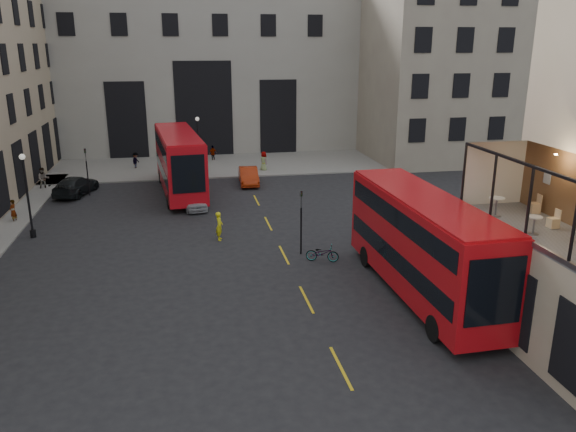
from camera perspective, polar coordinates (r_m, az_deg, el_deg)
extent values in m
plane|color=black|center=(22.57, 10.43, -14.42)|extent=(140.00, 140.00, 0.00)
cube|color=black|center=(23.77, 22.10, -8.32)|extent=(0.08, 9.20, 3.00)
cube|color=beige|center=(27.32, 20.22, 4.12)|extent=(3.00, 0.04, 2.90)
cube|color=black|center=(22.99, 26.84, 4.74)|extent=(3.00, 10.00, 0.04)
cube|color=slate|center=(22.81, 22.90, -2.15)|extent=(0.12, 10.00, 0.18)
cube|color=black|center=(22.13, 23.72, 4.59)|extent=(0.12, 10.00, 0.10)
cube|color=beige|center=(26.59, 24.84, 3.58)|extent=(0.04, 0.45, 0.55)
cylinder|color=#FFD899|center=(25.04, 25.58, 5.67)|extent=(0.12, 0.12, 0.05)
cube|color=tan|center=(24.50, 25.19, -7.31)|extent=(3.00, 11.00, 4.50)
cube|color=slate|center=(23.71, 25.89, -2.22)|extent=(3.00, 10.00, 0.10)
cube|color=gray|center=(65.93, -8.89, 14.58)|extent=(34.00, 10.00, 18.00)
cube|color=black|center=(61.20, -8.53, 10.65)|extent=(6.00, 0.12, 10.00)
cube|color=black|center=(61.53, -16.04, 9.28)|extent=(4.00, 0.12, 8.00)
cube|color=black|center=(62.15, -0.99, 10.00)|extent=(4.00, 0.12, 8.00)
cube|color=gray|center=(64.01, 15.18, 15.03)|extent=(16.00, 18.00, 20.00)
cube|color=slate|center=(57.05, -9.10, 5.13)|extent=(40.00, 12.00, 0.12)
cylinder|color=black|center=(32.20, 1.33, -1.54)|extent=(0.10, 0.10, 2.80)
imported|color=black|center=(31.64, 1.36, 1.72)|extent=(0.16, 0.20, 1.00)
cylinder|color=black|center=(47.59, -19.66, 3.61)|extent=(0.10, 0.10, 2.80)
imported|color=black|center=(47.21, -19.89, 5.85)|extent=(0.16, 0.20, 1.00)
cylinder|color=black|center=(38.22, -24.90, 1.57)|extent=(0.14, 0.14, 5.00)
cylinder|color=black|center=(38.82, -24.49, -1.63)|extent=(0.36, 0.36, 0.50)
sphere|color=silver|center=(37.67, -25.40, 5.45)|extent=(0.36, 0.36, 0.36)
cylinder|color=black|center=(52.66, -9.07, 6.85)|extent=(0.14, 0.14, 5.00)
cylinder|color=black|center=(53.10, -8.96, 4.46)|extent=(0.36, 0.36, 0.50)
sphere|color=silver|center=(52.26, -9.21, 9.71)|extent=(0.36, 0.36, 0.36)
cube|color=#B40C12|center=(27.37, 13.45, -2.70)|extent=(3.11, 12.42, 4.38)
cube|color=black|center=(27.58, 13.37, -3.91)|extent=(3.13, 11.75, 0.90)
cube|color=black|center=(26.95, 13.65, 0.00)|extent=(3.13, 11.75, 0.90)
cube|color=#B40C12|center=(26.71, 13.78, 1.79)|extent=(2.99, 12.17, 0.13)
cylinder|color=black|center=(31.02, 7.95, -4.10)|extent=(0.34, 1.13, 1.12)
cylinder|color=black|center=(31.95, 12.30, -3.69)|extent=(0.34, 1.13, 1.12)
cylinder|color=black|center=(24.12, 14.70, -11.00)|extent=(0.34, 1.13, 1.12)
cylinder|color=black|center=(25.31, 20.00, -10.11)|extent=(0.34, 1.13, 1.12)
cube|color=#B60C15|center=(46.16, -10.99, 5.51)|extent=(4.07, 12.66, 4.41)
cube|color=black|center=(46.28, -10.95, 4.76)|extent=(4.04, 11.99, 0.90)
cube|color=black|center=(45.91, -11.08, 7.17)|extent=(4.04, 11.99, 0.90)
cube|color=#B60C15|center=(45.77, -11.15, 8.25)|extent=(3.93, 12.40, 0.14)
cylinder|color=black|center=(50.38, -12.79, 3.93)|extent=(0.43, 1.16, 1.13)
cylinder|color=black|center=(50.59, -9.87, 4.15)|extent=(0.43, 1.16, 1.13)
cylinder|color=black|center=(42.31, -11.96, 1.48)|extent=(0.43, 1.16, 1.13)
cylinder|color=black|center=(42.57, -8.49, 1.77)|extent=(0.43, 1.16, 1.13)
imported|color=#A8AAB0|center=(42.00, -9.59, 1.63)|extent=(2.15, 4.04, 1.31)
imported|color=#9C2609|center=(48.77, -4.03, 4.08)|extent=(1.72, 4.48, 1.46)
imported|color=black|center=(48.36, -20.77, 2.90)|extent=(3.45, 5.51, 1.49)
imported|color=gray|center=(31.48, 3.50, -3.79)|extent=(1.95, 1.23, 0.97)
imported|color=yellow|center=(34.93, -6.99, -1.02)|extent=(0.52, 0.71, 1.80)
imported|color=gray|center=(50.91, -23.59, 3.48)|extent=(1.07, 0.92, 1.88)
imported|color=gray|center=(56.51, -15.20, 5.43)|extent=(0.96, 1.21, 1.64)
imported|color=gray|center=(58.92, -7.64, 6.32)|extent=(1.02, 0.83, 1.63)
imported|color=gray|center=(53.77, -2.49, 5.57)|extent=(0.94, 1.09, 1.88)
imported|color=gray|center=(42.43, -26.15, 0.44)|extent=(0.54, 0.67, 1.60)
cylinder|color=beige|center=(23.64, 23.80, -0.08)|extent=(0.58, 0.58, 0.04)
cylinder|color=slate|center=(23.74, 23.70, -0.88)|extent=(0.08, 0.08, 0.67)
cylinder|color=slate|center=(23.84, 23.61, -1.66)|extent=(0.42, 0.42, 0.03)
cylinder|color=beige|center=(25.55, 20.48, 1.71)|extent=(0.65, 0.65, 0.04)
cylinder|color=slate|center=(25.65, 20.39, 0.88)|extent=(0.09, 0.09, 0.76)
cylinder|color=slate|center=(25.75, 20.30, 0.06)|extent=(0.48, 0.48, 0.03)
cube|color=#DCB57F|center=(24.95, 25.32, -0.63)|extent=(0.38, 0.38, 0.40)
cube|color=#DCB57F|center=(24.95, 25.74, 0.22)|extent=(0.04, 0.37, 0.36)
cube|color=tan|center=(26.84, 23.74, 0.77)|extent=(0.45, 0.45, 0.43)
cube|color=tan|center=(26.82, 24.19, 1.61)|extent=(0.08, 0.40, 0.38)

